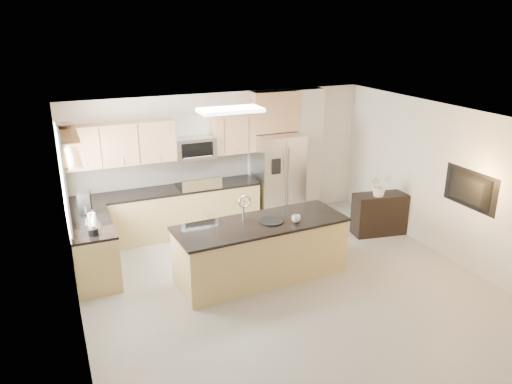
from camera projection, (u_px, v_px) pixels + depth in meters
name	position (u px, v px, depth m)	size (l,w,h in m)	color
floor	(295.00, 296.00, 7.47)	(6.50, 6.50, 0.00)	#A7A59F
ceiling	(301.00, 124.00, 6.61)	(6.00, 6.50, 0.02)	white
wall_back	(221.00, 159.00, 9.86)	(6.00, 0.02, 2.60)	white
wall_front	(476.00, 347.00, 4.22)	(6.00, 0.02, 2.60)	white
wall_left	(74.00, 252.00, 5.93)	(0.02, 6.50, 2.60)	white
wall_right	(461.00, 188.00, 8.15)	(0.02, 6.50, 2.60)	white
back_counter	(167.00, 212.00, 9.40)	(3.55, 0.66, 1.44)	tan
left_counter	(93.00, 249.00, 7.93)	(0.66, 1.50, 0.92)	tan
range	(199.00, 208.00, 9.63)	(0.76, 0.64, 1.14)	black
upper_cabinets	(156.00, 141.00, 9.06)	(3.50, 0.33, 0.75)	tan
microwave	(194.00, 148.00, 9.35)	(0.76, 0.40, 0.40)	silver
refrigerator	(278.00, 177.00, 10.06)	(0.92, 0.78, 1.78)	silver
partition_column	(306.00, 151.00, 10.40)	(0.60, 0.30, 2.60)	beige
window	(63.00, 180.00, 7.43)	(0.04, 1.15, 1.65)	white
shelf_lower	(70.00, 158.00, 7.46)	(0.30, 1.20, 0.04)	olive
shelf_upper	(66.00, 134.00, 7.34)	(0.30, 1.20, 0.04)	olive
ceiling_fixture	(230.00, 110.00, 7.86)	(1.00, 0.50, 0.06)	white
island	(261.00, 250.00, 7.88)	(2.76, 1.12, 1.36)	tan
credenza	(379.00, 214.00, 9.51)	(1.00, 0.42, 0.80)	black
cup	(296.00, 219.00, 7.73)	(0.14, 0.14, 0.11)	silver
platter	(271.00, 221.00, 7.75)	(0.38, 0.38, 0.02)	black
blender	(93.00, 226.00, 7.28)	(0.15, 0.15, 0.34)	black
kettle	(94.00, 220.00, 7.55)	(0.23, 0.23, 0.28)	silver
coffee_maker	(85.00, 204.00, 8.07)	(0.23, 0.27, 0.37)	black
bowl	(64.00, 125.00, 7.66)	(0.35, 0.35, 0.08)	silver
flower_vase	(380.00, 179.00, 9.19)	(0.58, 0.50, 0.64)	white
television	(466.00, 190.00, 7.93)	(1.08, 0.14, 0.62)	black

